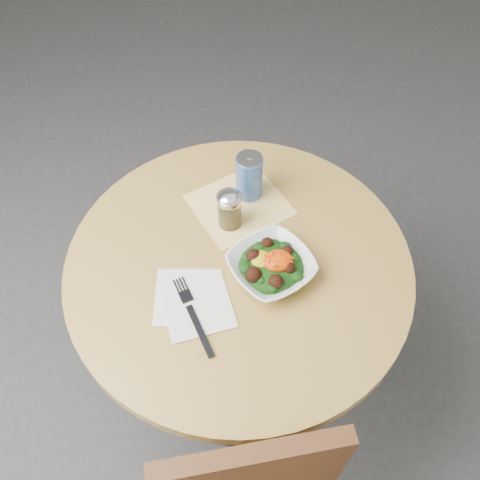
# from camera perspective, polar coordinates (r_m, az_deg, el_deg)

# --- Properties ---
(ground) EXTENTS (6.00, 6.00, 0.00)m
(ground) POSITION_cam_1_polar(r_m,az_deg,el_deg) (2.05, -0.10, -14.17)
(ground) COLOR #2E2E30
(ground) RESTS_ON ground
(table) EXTENTS (0.90, 0.90, 0.75)m
(table) POSITION_cam_1_polar(r_m,az_deg,el_deg) (1.55, -0.13, -6.42)
(table) COLOR black
(table) RESTS_ON ground
(cloth_napkin) EXTENTS (0.29, 0.28, 0.00)m
(cloth_napkin) POSITION_cam_1_polar(r_m,az_deg,el_deg) (1.49, -0.04, 3.76)
(cloth_napkin) COLOR #F9A40D
(cloth_napkin) RESTS_ON table
(paper_napkins) EXTENTS (0.20, 0.22, 0.00)m
(paper_napkins) POSITION_cam_1_polar(r_m,az_deg,el_deg) (1.32, -5.07, -6.55)
(paper_napkins) COLOR silver
(paper_napkins) RESTS_ON table
(salad_bowl) EXTENTS (0.26, 0.26, 0.08)m
(salad_bowl) POSITION_cam_1_polar(r_m,az_deg,el_deg) (1.34, 3.36, -2.77)
(salad_bowl) COLOR white
(salad_bowl) RESTS_ON table
(fork) EXTENTS (0.05, 0.23, 0.00)m
(fork) POSITION_cam_1_polar(r_m,az_deg,el_deg) (1.30, -5.09, -7.78)
(fork) COLOR black
(fork) RESTS_ON table
(spice_shaker) EXTENTS (0.07, 0.07, 0.12)m
(spice_shaker) POSITION_cam_1_polar(r_m,az_deg,el_deg) (1.41, -1.12, 3.32)
(spice_shaker) COLOR silver
(spice_shaker) RESTS_ON table
(beverage_can) EXTENTS (0.07, 0.07, 0.14)m
(beverage_can) POSITION_cam_1_polar(r_m,az_deg,el_deg) (1.47, 0.97, 6.80)
(beverage_can) COLOR navy
(beverage_can) RESTS_ON table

